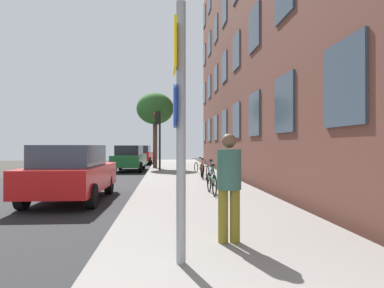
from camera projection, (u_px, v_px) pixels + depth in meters
ground_plane at (115, 179)px, 15.60m from camera, size 41.80×41.80×0.00m
road_asphalt at (70, 180)px, 15.42m from camera, size 7.00×38.00×0.01m
sidewalk at (187, 177)px, 15.89m from camera, size 4.20×38.00×0.12m
building_facade at (242, 31)px, 15.65m from camera, size 0.56×27.00×14.26m
sign_post at (179, 115)px, 4.14m from camera, size 0.16×0.60×3.33m
traffic_light at (158, 129)px, 19.83m from camera, size 0.43×0.24×3.63m
tree_near at (155, 109)px, 21.89m from camera, size 2.49×2.49×5.06m
bicycle_0 at (212, 182)px, 9.99m from camera, size 0.42×1.61×0.94m
bicycle_1 at (210, 175)px, 12.48m from camera, size 0.42×1.71×0.98m
bicycle_2 at (202, 170)px, 14.78m from camera, size 0.42×1.62×0.94m
bicycle_3 at (199, 167)px, 17.32m from camera, size 0.51×1.59×0.89m
pedestrian_0 at (229, 180)px, 5.02m from camera, size 0.39×0.39×1.68m
car_0 at (71, 172)px, 9.44m from camera, size 1.95×4.08×1.62m
car_1 at (130, 158)px, 20.60m from camera, size 1.91×4.32×1.62m
car_2 at (141, 154)px, 28.48m from camera, size 2.01×4.43×1.62m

